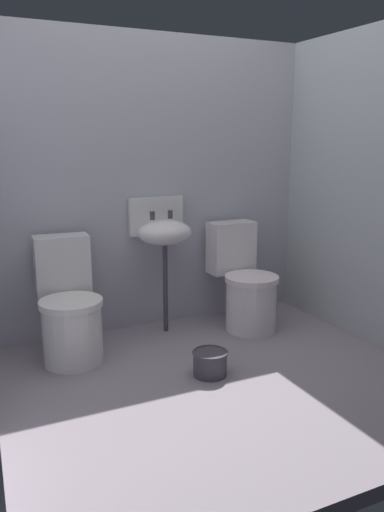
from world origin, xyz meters
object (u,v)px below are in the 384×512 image
toilet_right (245,286)px  bucket (210,362)px  toilet_left (69,310)px  sink (163,231)px

toilet_right → bucket: 0.92m
toilet_left → bucket: size_ratio=3.52×
sink → bucket: size_ratio=4.46×
toilet_right → toilet_left: bearing=-1.4°
sink → toilet_right: bearing=-17.8°
toilet_right → sink: 0.75m
toilet_left → toilet_right: (1.33, -0.00, 0.00)m
toilet_left → toilet_right: 1.33m
bucket → toilet_right: bearing=45.4°
sink → bucket: (-0.04, -0.82, -0.67)m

